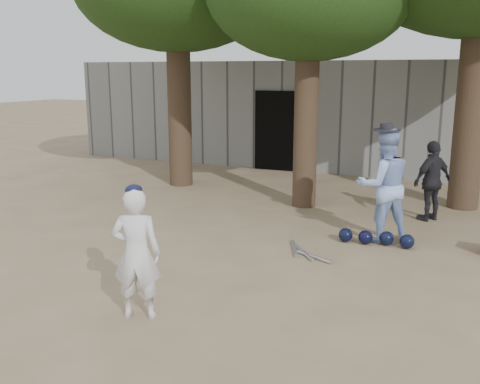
% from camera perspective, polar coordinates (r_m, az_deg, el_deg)
% --- Properties ---
extents(ground, '(70.00, 70.00, 0.00)m').
position_cam_1_polar(ground, '(7.73, -7.20, -7.98)').
color(ground, '#937C5E').
rests_on(ground, ground).
extents(boy_player, '(0.64, 0.53, 1.50)m').
position_cam_1_polar(boy_player, '(6.07, -10.98, -6.48)').
color(boy_player, white).
rests_on(boy_player, ground).
extents(spectator_blue, '(1.14, 1.08, 1.85)m').
position_cam_1_polar(spectator_blue, '(8.92, 15.03, 0.69)').
color(spectator_blue, '#9BB9F0').
rests_on(spectator_blue, ground).
extents(spectator_dark, '(0.82, 0.92, 1.49)m').
position_cam_1_polar(spectator_dark, '(10.47, 19.81, 1.11)').
color(spectator_dark, black).
rests_on(spectator_dark, ground).
extents(back_building, '(16.00, 5.24, 3.00)m').
position_cam_1_polar(back_building, '(16.95, 11.37, 8.39)').
color(back_building, gray).
rests_on(back_building, ground).
extents(helmet_row, '(1.19, 0.33, 0.23)m').
position_cam_1_polar(helmet_row, '(8.86, 14.29, -4.77)').
color(helmet_row, black).
rests_on(helmet_row, ground).
extents(bat_pile, '(0.87, 0.75, 0.06)m').
position_cam_1_polar(bat_pile, '(8.25, 6.76, -6.40)').
color(bat_pile, '#B2B2B9').
rests_on(bat_pile, ground).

